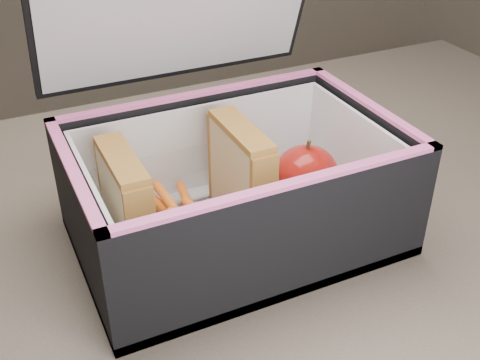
# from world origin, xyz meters

# --- Properties ---
(kitchen_table) EXTENTS (1.20, 0.80, 0.75)m
(kitchen_table) POSITION_xyz_m (0.00, 0.00, 0.66)
(kitchen_table) COLOR #63574C
(kitchen_table) RESTS_ON ground
(lunch_bag) EXTENTS (0.32, 0.29, 0.32)m
(lunch_bag) POSITION_xyz_m (-0.04, -0.00, 0.82)
(lunch_bag) COLOR black
(lunch_bag) RESTS_ON kitchen_table
(plastic_tub) EXTENTS (0.17, 0.12, 0.07)m
(plastic_tub) POSITION_xyz_m (-0.09, 0.00, 0.80)
(plastic_tub) COLOR white
(plastic_tub) RESTS_ON lunch_bag
(sandwich_left) EXTENTS (0.03, 0.10, 0.11)m
(sandwich_left) POSITION_xyz_m (-0.15, 0.00, 0.82)
(sandwich_left) COLOR tan
(sandwich_left) RESTS_ON plastic_tub
(sandwich_right) EXTENTS (0.03, 0.10, 0.11)m
(sandwich_right) POSITION_xyz_m (-0.03, 0.00, 0.82)
(sandwich_right) COLOR tan
(sandwich_right) RESTS_ON plastic_tub
(carrot_sticks) EXTENTS (0.05, 0.14, 0.03)m
(carrot_sticks) POSITION_xyz_m (-0.10, 0.00, 0.79)
(carrot_sticks) COLOR orange
(carrot_sticks) RESTS_ON plastic_tub
(paper_napkin) EXTENTS (0.08, 0.09, 0.01)m
(paper_napkin) POSITION_xyz_m (0.05, 0.00, 0.77)
(paper_napkin) COLOR white
(paper_napkin) RESTS_ON lunch_bag
(red_apple) EXTENTS (0.09, 0.09, 0.08)m
(red_apple) POSITION_xyz_m (0.05, -0.00, 0.81)
(red_apple) COLOR maroon
(red_apple) RESTS_ON paper_napkin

